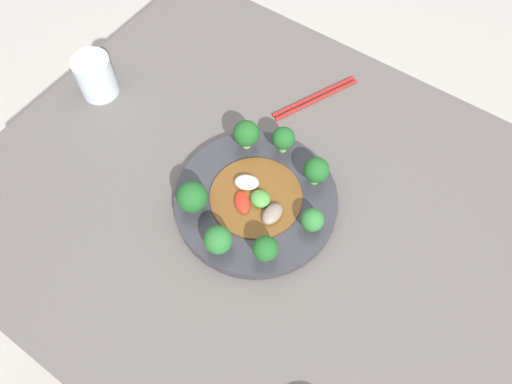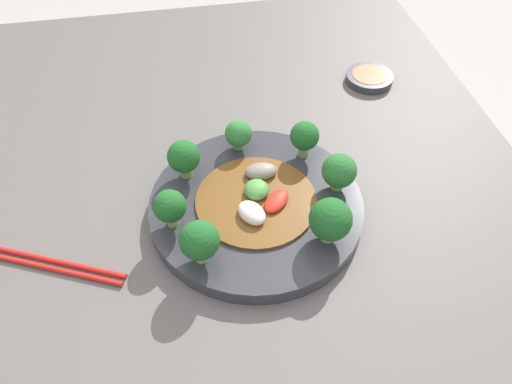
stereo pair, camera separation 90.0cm
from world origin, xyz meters
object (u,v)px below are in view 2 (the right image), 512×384
(chopsticks, at_px, (51,264))
(sauce_dish, at_px, (369,78))
(plate, at_px, (256,207))
(broccoli_east, at_px, (238,134))
(broccoli_southwest, at_px, (330,220))
(broccoli_northeast, at_px, (184,157))
(broccoli_northwest, at_px, (200,241))
(broccoli_north, at_px, (170,207))
(broccoli_south, at_px, (339,171))
(broccoli_southeast, at_px, (305,137))
(stirfry_center, at_px, (258,197))

(chopsticks, xyz_separation_m, sauce_dish, (0.32, -0.56, 0.00))
(plate, relative_size, sauce_dish, 3.48)
(chopsticks, bearing_deg, broccoli_east, -60.42)
(plate, bearing_deg, sauce_dish, -44.03)
(broccoli_southwest, bearing_deg, sauce_dish, -27.49)
(plate, distance_m, chopsticks, 0.29)
(plate, bearing_deg, broccoli_northeast, 52.87)
(plate, relative_size, broccoli_northeast, 4.89)
(broccoli_northeast, relative_size, broccoli_northwest, 0.97)
(broccoli_northeast, bearing_deg, broccoli_north, 163.49)
(broccoli_south, bearing_deg, broccoli_east, 48.90)
(broccoli_southwest, xyz_separation_m, broccoli_north, (0.06, 0.20, -0.00))
(broccoli_south, distance_m, broccoli_northwest, 0.23)
(broccoli_northwest, distance_m, sauce_dish, 0.51)
(plate, bearing_deg, broccoli_east, 2.92)
(broccoli_south, distance_m, sauce_dish, 0.32)
(plate, relative_size, broccoli_east, 6.14)
(broccoli_south, bearing_deg, sauce_dish, -28.56)
(broccoli_southeast, xyz_separation_m, stirfry_center, (-0.08, 0.09, -0.03))
(plate, relative_size, broccoli_southwest, 4.56)
(broccoli_north, bearing_deg, plate, -80.90)
(plate, height_order, broccoli_north, broccoli_north)
(broccoli_north, height_order, sauce_dish, broccoli_north)
(broccoli_northeast, distance_m, sauce_dish, 0.42)
(broccoli_south, bearing_deg, plate, 92.66)
(plate, distance_m, broccoli_southeast, 0.13)
(broccoli_northwest, height_order, broccoli_southeast, broccoli_northwest)
(plate, distance_m, broccoli_northwest, 0.13)
(broccoli_southwest, height_order, broccoli_southeast, broccoli_southwest)
(broccoli_east, bearing_deg, sauce_dish, -59.45)
(broccoli_northeast, bearing_deg, broccoli_southeast, -86.42)
(broccoli_north, height_order, chopsticks, broccoli_north)
(broccoli_east, bearing_deg, chopsticks, 119.58)
(broccoli_northeast, height_order, stirfry_center, broccoli_northeast)
(stirfry_center, distance_m, chopsticks, 0.29)
(broccoli_north, relative_size, broccoli_east, 1.19)
(plate, xyz_separation_m, broccoli_northwest, (-0.08, 0.09, 0.05))
(broccoli_northeast, distance_m, chopsticks, 0.23)
(broccoli_north, height_order, broccoli_northwest, broccoli_northwest)
(broccoli_southeast, xyz_separation_m, broccoli_east, (0.03, 0.10, -0.01))
(stirfry_center, bearing_deg, broccoli_east, 4.40)
(chopsticks, bearing_deg, broccoli_southwest, -96.04)
(plate, height_order, chopsticks, plate)
(broccoli_south, xyz_separation_m, broccoli_east, (0.11, 0.13, -0.01))
(broccoli_east, height_order, chopsticks, broccoli_east)
(stirfry_center, bearing_deg, chopsticks, 98.85)
(plate, distance_m, broccoli_south, 0.13)
(broccoli_southeast, height_order, chopsticks, broccoli_southeast)
(plate, bearing_deg, broccoli_southwest, -134.61)
(broccoli_south, xyz_separation_m, broccoli_northwest, (-0.09, 0.21, 0.00))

